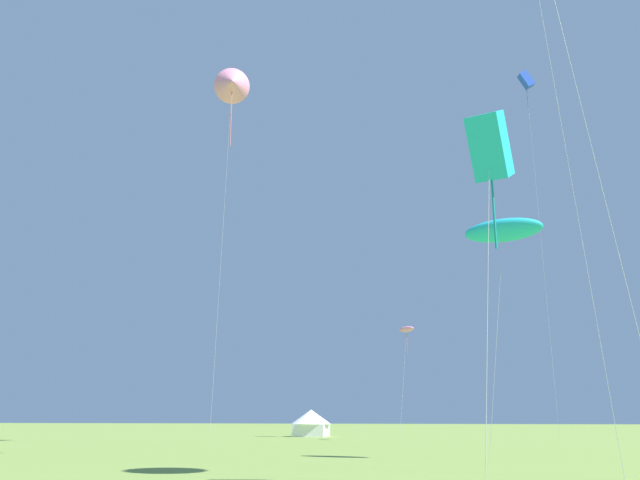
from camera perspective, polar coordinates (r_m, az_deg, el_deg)
name	(u,v)px	position (r m, az deg, el deg)	size (l,w,h in m)	color
kite_pink_delta	(232,84)	(55.25, -7.43, 12.97)	(3.86, 4.03, 29.26)	pink
kite_blue_box	(526,81)	(68.98, 17.02, 12.68)	(1.63, 1.69, 33.97)	blue
kite_cyan_box	(490,147)	(20.50, 14.12, 7.64)	(1.45, 3.15, 10.69)	#1EB7CC
kite_pink_parafoil	(406,330)	(59.91, 7.32, -7.51)	(1.83, 2.30, 9.70)	pink
kite_cyan_parafoil	(503,230)	(33.94, 15.20, 0.78)	(4.07, 2.54, 11.46)	#1EB7CC
festival_tent_left	(311,422)	(71.94, -0.77, -15.08)	(4.14, 4.14, 2.69)	white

